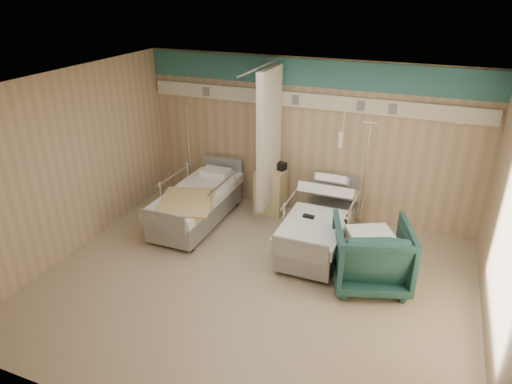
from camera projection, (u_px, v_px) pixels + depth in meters
ground at (253, 284)px, 6.51m from camera, size 6.00×5.00×0.00m
room_walls at (258, 155)px, 5.94m from camera, size 6.04×5.04×2.82m
bed_right at (319, 231)px, 7.26m from camera, size 1.00×2.16×0.63m
bed_left at (197, 207)px, 8.01m from camera, size 1.00×2.16×0.63m
bedside_cabinet at (271, 191)px, 8.36m from camera, size 0.50×0.48×0.85m
visitor_armchair at (371, 254)px, 6.34m from camera, size 1.29×1.31×0.95m
waffle_blanket at (372, 223)px, 6.10m from camera, size 0.76×0.73×0.07m
iv_stand_right at (361, 207)px, 7.84m from camera, size 0.34×0.34×1.91m
iv_stand_left at (191, 180)px, 8.91m from camera, size 0.34×0.34×1.90m
call_remote at (309, 216)px, 6.99m from camera, size 0.18×0.09×0.04m
tan_blanket at (186, 202)px, 7.45m from camera, size 1.15×1.29×0.04m
toiletry_bag at (279, 166)px, 8.18m from camera, size 0.28×0.22×0.13m
white_cup at (266, 164)px, 8.27m from camera, size 0.11×0.11×0.13m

